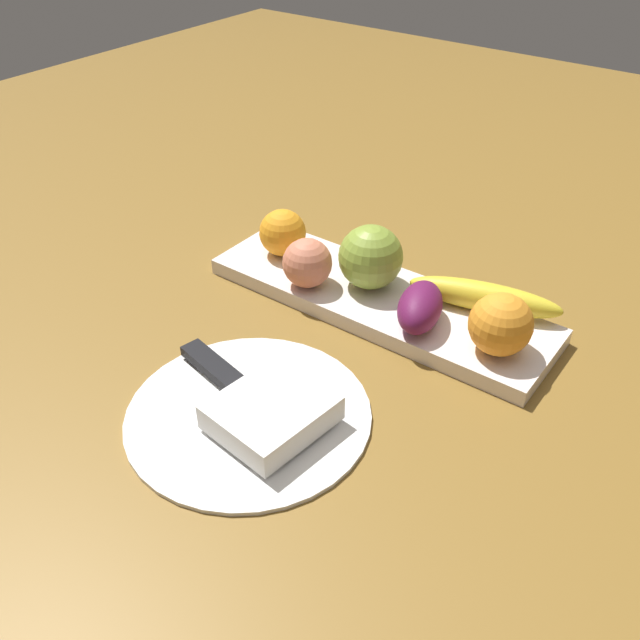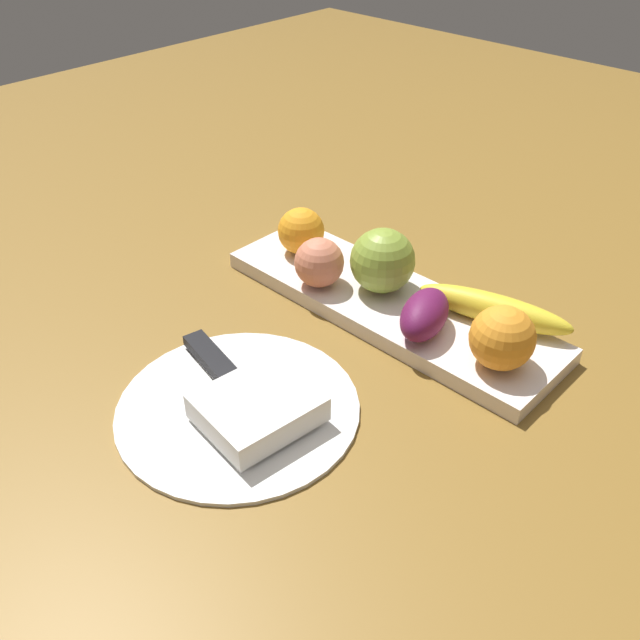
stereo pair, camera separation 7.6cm
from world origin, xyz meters
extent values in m
plane|color=brown|center=(0.00, 0.00, 0.00)|extent=(2.40, 2.40, 0.00)
cube|color=silver|center=(0.01, 0.01, 0.01)|extent=(0.44, 0.13, 0.02)
sphere|color=olive|center=(-0.01, 0.02, 0.06)|extent=(0.08, 0.08, 0.08)
ellipsoid|color=yellow|center=(0.13, 0.05, 0.04)|extent=(0.19, 0.08, 0.04)
sphere|color=orange|center=(-0.15, 0.01, 0.05)|extent=(0.06, 0.06, 0.06)
sphere|color=orange|center=(0.17, -0.01, 0.06)|extent=(0.07, 0.07, 0.07)
sphere|color=#D47859|center=(-0.08, -0.03, 0.05)|extent=(0.06, 0.06, 0.06)
ellipsoid|color=#5B1642|center=(0.08, -0.02, 0.04)|extent=(0.08, 0.10, 0.05)
cylinder|color=white|center=(0.01, -0.24, 0.00)|extent=(0.25, 0.25, 0.01)
cube|color=white|center=(0.04, -0.24, 0.02)|extent=(0.11, 0.12, 0.03)
cube|color=silver|center=(-0.01, -0.23, 0.01)|extent=(0.15, 0.05, 0.00)
cube|color=black|center=(-0.07, -0.21, 0.02)|extent=(0.09, 0.04, 0.01)
camera|label=1|loc=(0.37, -0.61, 0.50)|focal=38.84mm
camera|label=2|loc=(0.43, -0.56, 0.50)|focal=38.84mm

